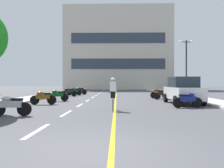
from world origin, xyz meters
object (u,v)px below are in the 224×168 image
object	(u,v)px
motorcycle_2	(188,100)
motorcycle_4	(57,95)
parked_car_near	(183,90)
motorcycle_8	(74,91)
motorcycle_10	(80,90)
motorcycle_6	(160,93)
cyclist_rider	(113,93)
motorcycle_9	(80,91)
motorcycle_3	(43,97)
motorcycle_5	(164,94)
motorcycle_1	(11,105)
street_lamp_mid	(186,56)
motorcycle_7	(69,92)

from	to	relation	value
motorcycle_2	motorcycle_4	world-z (taller)	same
motorcycle_4	parked_car_near	bearing A→B (deg)	-12.33
motorcycle_8	motorcycle_10	size ratio (longest dim) A/B	1.00
motorcycle_6	cyclist_rider	size ratio (longest dim) A/B	0.96
motorcycle_8	motorcycle_4	bearing A→B (deg)	-88.02
parked_car_near	motorcycle_9	world-z (taller)	parked_car_near
motorcycle_2	motorcycle_3	distance (m)	9.04
motorcycle_6	motorcycle_9	distance (m)	10.67
motorcycle_5	cyclist_rider	bearing A→B (deg)	-118.15
motorcycle_5	motorcycle_1	bearing A→B (deg)	-130.16
motorcycle_3	motorcycle_5	distance (m)	9.96
motorcycle_4	motorcycle_5	world-z (taller)	same
street_lamp_mid	motorcycle_6	world-z (taller)	street_lamp_mid
cyclist_rider	motorcycle_9	bearing A→B (deg)	104.95
motorcycle_10	motorcycle_8	bearing A→B (deg)	-90.80
motorcycle_1	cyclist_rider	xyz separation A→B (m)	(4.31, 2.26, 0.41)
motorcycle_1	motorcycle_6	distance (m)	14.46
motorcycle_7	motorcycle_2	bearing A→B (deg)	-50.59
motorcycle_7	motorcycle_10	distance (m)	5.92
street_lamp_mid	motorcycle_4	distance (m)	13.15
parked_car_near	motorcycle_8	xyz separation A→B (m)	(-9.33, 10.69, -0.44)
motorcycle_3	motorcycle_10	bearing A→B (deg)	89.97
cyclist_rider	motorcycle_2	bearing A→B (deg)	16.58
motorcycle_4	motorcycle_10	size ratio (longest dim) A/B	0.99
motorcycle_6	cyclist_rider	bearing A→B (deg)	-113.45
motorcycle_4	motorcycle_10	world-z (taller)	same
motorcycle_4	motorcycle_3	bearing A→B (deg)	-95.47
motorcycle_3	cyclist_rider	world-z (taller)	cyclist_rider
street_lamp_mid	motorcycle_3	xyz separation A→B (m)	(-11.68, -8.09, -3.64)
motorcycle_4	motorcycle_7	world-z (taller)	same
motorcycle_1	motorcycle_5	distance (m)	13.14
motorcycle_10	motorcycle_6	bearing A→B (deg)	-44.96
street_lamp_mid	motorcycle_8	bearing A→B (deg)	164.26
street_lamp_mid	motorcycle_6	bearing A→B (deg)	-149.96
parked_car_near	motorcycle_5	bearing A→B (deg)	97.06
motorcycle_7	motorcycle_8	size ratio (longest dim) A/B	1.00
motorcycle_5	parked_car_near	bearing A→B (deg)	-82.94
motorcycle_3	motorcycle_6	bearing A→B (deg)	36.20
motorcycle_2	motorcycle_3	xyz separation A→B (m)	(-8.85, 1.84, 0.00)
motorcycle_4	motorcycle_6	distance (m)	9.27
motorcycle_6	motorcycle_8	xyz separation A→B (m)	(-8.79, 5.00, 0.00)
motorcycle_6	motorcycle_8	distance (m)	10.11
motorcycle_2	cyclist_rider	size ratio (longest dim) A/B	0.96
motorcycle_1	cyclist_rider	bearing A→B (deg)	27.68
motorcycle_8	street_lamp_mid	bearing A→B (deg)	-15.74
street_lamp_mid	motorcycle_10	bearing A→B (deg)	148.94
motorcycle_1	motorcycle_8	xyz separation A→B (m)	(-0.36, 16.75, 0.00)
motorcycle_1	motorcycle_7	world-z (taller)	same
motorcycle_2	motorcycle_7	bearing A→B (deg)	129.41
motorcycle_3	motorcycle_7	bearing A→B (deg)	91.40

